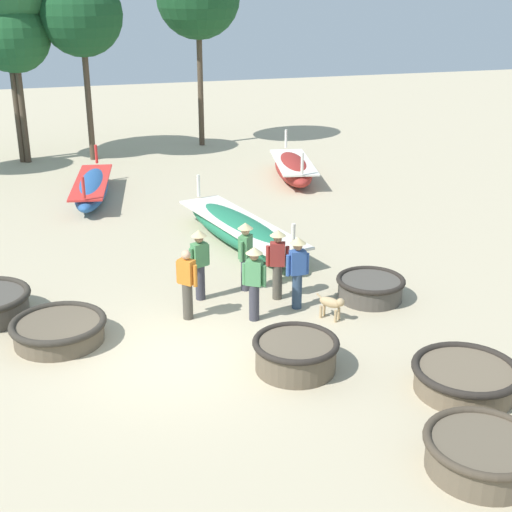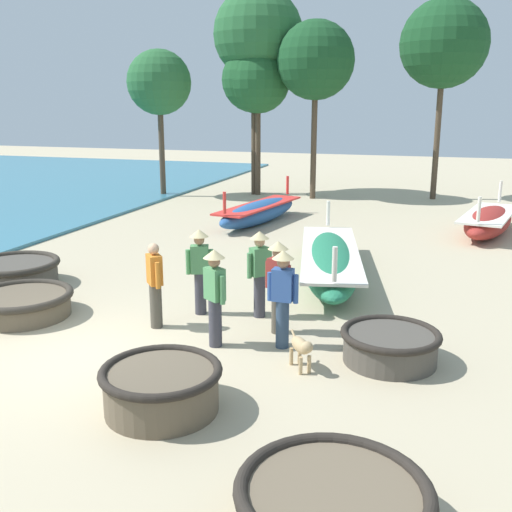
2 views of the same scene
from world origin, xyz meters
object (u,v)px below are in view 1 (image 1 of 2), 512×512
Objects in this scene: fisherman_hauling at (278,260)px; dog at (332,304)px; long_boat_ochre_hull at (293,168)px; fisherman_standing_left at (297,268)px; tree_center at (8,36)px; coracle_nearest at (370,287)px; coracle_center at (296,353)px; fisherman_with_hat at (254,279)px; fisherman_standing_right at (245,252)px; fisherman_by_coracle at (187,283)px; long_boat_blue_hull at (92,188)px; coracle_far_left at (59,329)px; long_boat_green_hull at (241,231)px; coracle_weathered at (482,453)px; fisherman_crouching at (200,260)px; tree_left_mid at (14,37)px; coracle_beside_post at (465,377)px; tree_tall_back at (81,15)px.

fisherman_hauling is 1.68m from dog.
fisherman_standing_left reaches higher than long_boat_ochre_hull.
dog is at bearing -69.75° from tree_center.
coracle_nearest is at bearing -65.19° from tree_center.
fisherman_standing_left is at bearing 69.26° from coracle_center.
fisherman_standing_right is at bearing 80.11° from fisherman_with_hat.
dog is (1.47, 1.77, 0.04)m from coracle_center.
fisherman_by_coracle is 2.72× the size of dog.
long_boat_blue_hull is 3.01× the size of fisherman_standing_left.
coracle_nearest is 1.00× the size of fisherman_by_coracle.
long_boat_ochre_hull is at bearing 50.06° from coracle_far_left.
fisherman_with_hat reaches higher than dog.
long_boat_green_hull is at bearing 76.04° from fisherman_standing_right.
long_boat_blue_hull reaches higher than coracle_weathered.
tree_center is at bearing 109.54° from fisherman_standing_left.
coracle_nearest is 3.94m from fisherman_crouching.
tree_left_mid is (-5.33, 15.59, 3.89)m from fisherman_hauling.
coracle_far_left is at bearing 149.53° from coracle_center.
tree_center is (-7.42, 20.44, 4.62)m from coracle_beside_post.
tree_tall_back is (-4.66, 20.05, 5.33)m from coracle_beside_post.
coracle_nearest is at bearing -17.93° from fisherman_hauling.
coracle_beside_post is 15.10m from long_boat_blue_hull.
long_boat_green_hull is at bearing 60.25° from fisherman_by_coracle.
coracle_weathered is 23.79m from tree_center.
tree_tall_back is (-2.77, 15.30, 4.65)m from fisherman_hauling.
coracle_beside_post is 0.42× the size of long_boat_ochre_hull.
fisherman_crouching is at bearing -79.63° from long_boat_blue_hull.
fisherman_crouching is (3.19, 1.18, 0.69)m from coracle_far_left.
fisherman_hauling is 1.00× the size of fisherman_standing_left.
fisherman_crouching is 2.23m from fisherman_standing_left.
fisherman_hauling is (3.32, -9.42, 0.57)m from long_boat_blue_hull.
fisherman_with_hat is 0.23× the size of tree_tall_back.
fisherman_hauling is at bearing 119.08° from dog.
coracle_weathered is at bearing -73.47° from fisherman_with_hat.
fisherman_with_hat is 1.00× the size of fisherman_standing_left.
long_boat_blue_hull is 0.80× the size of tree_left_mid.
coracle_weathered is 5.37m from dog.
coracle_far_left is at bearing -87.72° from tree_center.
tree_left_mid is at bearing 108.86° from fisherman_hauling.
coracle_center is at bearing -129.82° from dog.
dog is (0.56, -5.13, -0.02)m from long_boat_green_hull.
fisherman_standing_left is at bearing -70.99° from tree_left_mid.
coracle_center reaches higher than coracle_weathered.
fisherman_crouching is 16.01m from tree_left_mid.
long_boat_green_hull is at bearing 86.79° from fisherman_hauling.
coracle_beside_post reaches higher than coracle_far_left.
long_boat_ochre_hull is 7.22m from long_boat_green_hull.
fisherman_crouching is at bearing 150.38° from fisherman_standing_left.
coracle_far_left is 1.16× the size of fisherman_with_hat.
coracle_weathered is 1.09× the size of coracle_center.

